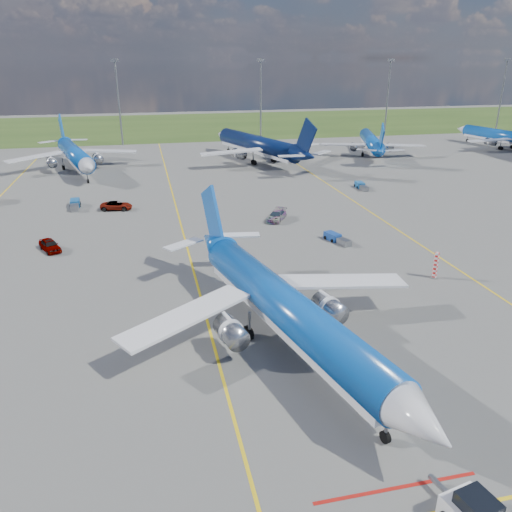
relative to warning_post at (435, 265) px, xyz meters
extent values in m
plane|color=#575754|center=(-26.00, -8.00, -1.50)|extent=(400.00, 400.00, 0.00)
cube|color=#2D4719|center=(-26.00, 142.00, -1.50)|extent=(400.00, 80.00, 0.01)
cube|color=yellow|center=(-26.00, 22.00, -1.49)|extent=(0.25, 160.00, 0.02)
cube|color=yellow|center=(4.00, 32.00, -1.49)|extent=(0.25, 120.00, 0.02)
cube|color=#A5140F|center=(-18.00, -26.00, -1.49)|extent=(10.00, 0.25, 0.02)
cylinder|color=slate|center=(-36.00, 102.00, 9.50)|extent=(0.50, 0.50, 22.00)
cube|color=slate|center=(-36.00, 102.00, 20.80)|extent=(2.20, 0.50, 0.80)
cylinder|color=slate|center=(4.00, 102.00, 9.50)|extent=(0.50, 0.50, 22.00)
cube|color=slate|center=(4.00, 102.00, 20.80)|extent=(2.20, 0.50, 0.80)
cylinder|color=slate|center=(44.00, 102.00, 9.50)|extent=(0.50, 0.50, 22.00)
cube|color=slate|center=(44.00, 102.00, 20.80)|extent=(2.20, 0.50, 0.80)
cylinder|color=slate|center=(84.00, 102.00, 9.50)|extent=(0.50, 0.50, 22.00)
cube|color=slate|center=(84.00, 102.00, 20.80)|extent=(2.20, 0.50, 0.80)
cylinder|color=red|center=(0.00, 0.00, 0.00)|extent=(0.50, 0.50, 3.00)
cube|color=black|center=(-15.35, -29.29, 0.10)|extent=(1.99, 2.15, 0.93)
cube|color=slate|center=(-15.77, -27.27, -0.93)|extent=(0.76, 2.48, 0.21)
cube|color=blue|center=(-15.07, -16.79, -0.80)|extent=(1.98, 2.16, 1.40)
imported|color=#999999|center=(-43.06, 18.23, -0.75)|extent=(3.53, 4.72, 1.50)
imported|color=#999999|center=(-35.48, 35.47, -0.81)|extent=(5.29, 3.03, 1.39)
imported|color=#999999|center=(-11.70, 24.34, -0.77)|extent=(4.43, 5.32, 1.46)
cube|color=navy|center=(-6.61, 14.21, -1.00)|extent=(1.96, 2.64, 1.00)
cube|color=slate|center=(-5.85, 11.98, -1.09)|extent=(1.61, 2.07, 0.82)
cube|color=#185390|center=(-42.22, 39.16, -0.94)|extent=(1.62, 2.76, 1.13)
cube|color=slate|center=(-42.04, 36.50, -1.04)|extent=(1.37, 2.13, 0.92)
cube|color=#185291|center=(8.90, 40.73, -0.98)|extent=(1.52, 2.56, 1.04)
cube|color=slate|center=(8.70, 38.28, -1.07)|extent=(1.29, 1.98, 0.85)
camera|label=1|loc=(-30.54, -45.22, 21.30)|focal=35.00mm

